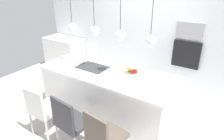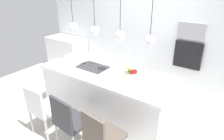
{
  "view_description": "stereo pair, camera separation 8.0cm",
  "coord_description": "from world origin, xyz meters",
  "px_view_note": "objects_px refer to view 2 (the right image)",
  "views": [
    {
      "loc": [
        1.85,
        -2.63,
        2.4
      ],
      "look_at": [
        0.1,
        0.0,
        0.99
      ],
      "focal_mm": 32.76,
      "sensor_mm": 36.0,
      "label": 1
    },
    {
      "loc": [
        1.91,
        -2.58,
        2.4
      ],
      "look_at": [
        0.1,
        0.0,
        0.99
      ],
      "focal_mm": 32.76,
      "sensor_mm": 36.0,
      "label": 2
    }
  ],
  "objects_px": {
    "oven": "(188,55)",
    "chair_far": "(102,137)",
    "chair_near": "(43,107)",
    "chair_middle": "(69,120)",
    "microwave": "(192,31)",
    "fruit_bowl": "(132,74)"
  },
  "relations": [
    {
      "from": "fruit_bowl",
      "to": "chair_near",
      "type": "bearing_deg",
      "value": -135.32
    },
    {
      "from": "oven",
      "to": "chair_middle",
      "type": "relative_size",
      "value": 0.62
    },
    {
      "from": "fruit_bowl",
      "to": "oven",
      "type": "distance_m",
      "value": 1.57
    },
    {
      "from": "microwave",
      "to": "oven",
      "type": "distance_m",
      "value": 0.5
    },
    {
      "from": "oven",
      "to": "chair_far",
      "type": "relative_size",
      "value": 0.61
    },
    {
      "from": "microwave",
      "to": "oven",
      "type": "height_order",
      "value": "microwave"
    },
    {
      "from": "microwave",
      "to": "chair_near",
      "type": "height_order",
      "value": "microwave"
    },
    {
      "from": "fruit_bowl",
      "to": "microwave",
      "type": "xyz_separation_m",
      "value": [
        0.47,
        1.5,
        0.48
      ]
    },
    {
      "from": "chair_near",
      "to": "chair_middle",
      "type": "relative_size",
      "value": 0.98
    },
    {
      "from": "oven",
      "to": "chair_far",
      "type": "height_order",
      "value": "oven"
    },
    {
      "from": "chair_middle",
      "to": "chair_far",
      "type": "height_order",
      "value": "chair_far"
    },
    {
      "from": "microwave",
      "to": "chair_middle",
      "type": "bearing_deg",
      "value": -109.84
    },
    {
      "from": "chair_middle",
      "to": "chair_far",
      "type": "relative_size",
      "value": 0.98
    },
    {
      "from": "chair_far",
      "to": "microwave",
      "type": "bearing_deg",
      "value": 83.12
    },
    {
      "from": "microwave",
      "to": "chair_far",
      "type": "xyz_separation_m",
      "value": [
        -0.31,
        -2.54,
        -0.95
      ]
    },
    {
      "from": "oven",
      "to": "chair_near",
      "type": "bearing_deg",
      "value": -120.79
    },
    {
      "from": "chair_far",
      "to": "oven",
      "type": "bearing_deg",
      "value": 83.12
    },
    {
      "from": "chair_middle",
      "to": "chair_far",
      "type": "distance_m",
      "value": 0.61
    },
    {
      "from": "microwave",
      "to": "chair_near",
      "type": "relative_size",
      "value": 0.61
    },
    {
      "from": "chair_near",
      "to": "chair_far",
      "type": "distance_m",
      "value": 1.2
    },
    {
      "from": "fruit_bowl",
      "to": "oven",
      "type": "xyz_separation_m",
      "value": [
        0.47,
        1.5,
        -0.02
      ]
    },
    {
      "from": "oven",
      "to": "chair_far",
      "type": "distance_m",
      "value": 2.59
    }
  ]
}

